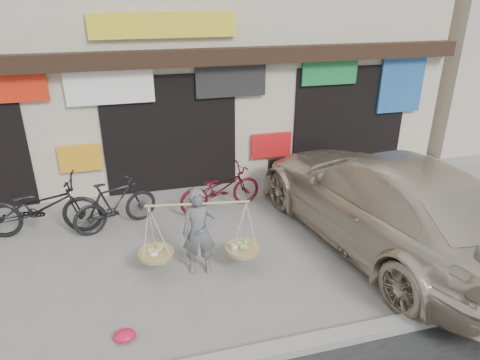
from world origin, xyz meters
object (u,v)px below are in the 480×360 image
object	(u,v)px
street_vendor	(199,236)
bike_1	(115,204)
bike_2	(220,188)
bike_0	(41,207)
suv	(382,199)

from	to	relation	value
street_vendor	bike_1	xyz separation A→B (m)	(-1.34, 1.87, -0.18)
bike_1	bike_2	size ratio (longest dim) A/B	0.92
bike_0	suv	xyz separation A→B (m)	(6.09, -1.89, 0.28)
bike_2	bike_0	bearing A→B (deg)	80.47
bike_0	suv	size ratio (longest dim) A/B	0.36
street_vendor	bike_0	distance (m)	3.34
street_vendor	bike_0	xyz separation A→B (m)	(-2.69, 1.98, -0.10)
bike_0	bike_2	world-z (taller)	bike_0
suv	bike_0	bearing A→B (deg)	-26.20
bike_0	suv	distance (m)	6.38
street_vendor	bike_1	size ratio (longest dim) A/B	1.16
street_vendor	bike_1	bearing A→B (deg)	134.69
suv	bike_2	bearing A→B (deg)	-47.26
street_vendor	suv	bearing A→B (deg)	10.67
bike_1	bike_2	world-z (taller)	bike_1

